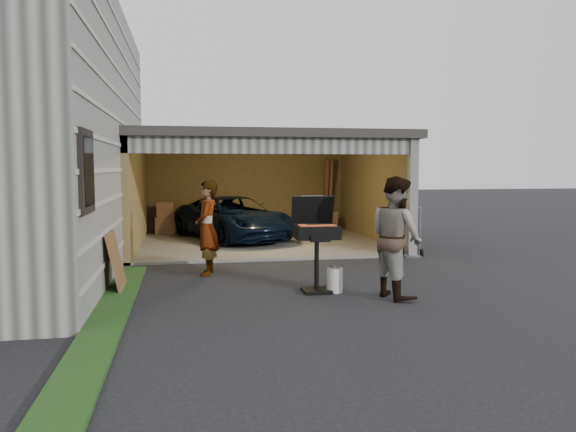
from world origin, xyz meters
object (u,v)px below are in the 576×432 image
woman (207,228)px  man (396,237)px  propane_tank (335,280)px  plywood_panel (116,262)px  bbq_grill (316,236)px  hand_truck (413,247)px  minivan (233,220)px

woman → man: man is taller
propane_tank → plywood_panel: (-3.54, 0.72, 0.29)m
plywood_panel → woman: bearing=37.2°
woman → plywood_panel: (-1.54, -1.17, -0.41)m
bbq_grill → hand_truck: bearing=45.8°
man → hand_truck: 4.18m
bbq_grill → hand_truck: bbq_grill is taller
man → propane_tank: bearing=46.2°
hand_truck → propane_tank: bearing=-116.7°
man → propane_tank: man is taller
woman → bbq_grill: bearing=52.4°
plywood_panel → hand_truck: hand_truck is taller
minivan → bbq_grill: (0.81, -6.51, 0.34)m
woman → propane_tank: bearing=55.6°
minivan → man: 7.38m
minivan → propane_tank: bearing=-103.0°
propane_tank → plywood_panel: bearing=168.4°
bbq_grill → plywood_panel: 3.33m
woman → hand_truck: woman is taller
propane_tank → hand_truck: (2.70, 3.17, 0.02)m
woman → hand_truck: 4.92m
woman → man: bearing=59.0°
propane_tank → woman: bearing=136.6°
minivan → plywood_panel: bearing=-135.0°
propane_tank → plywood_panel: size_ratio=0.40×
bbq_grill → hand_truck: (3.00, 3.08, -0.71)m
propane_tank → hand_truck: size_ratio=0.34×
man → plywood_panel: 4.58m
man → bbq_grill: bearing=49.6°
propane_tank → man: bearing=-30.8°
hand_truck → man: bearing=-102.9°
minivan → bbq_grill: size_ratio=2.71×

